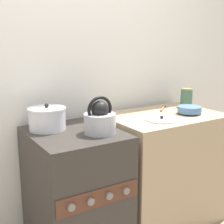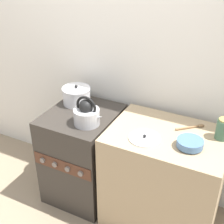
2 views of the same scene
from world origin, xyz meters
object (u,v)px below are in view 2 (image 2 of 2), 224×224
object	(u,v)px
cooking_pot	(77,96)
stove	(83,154)
enamel_bowl	(190,143)
kettle	(87,114)
storage_jar	(223,129)
loose_pot_lid	(145,138)

from	to	relation	value
cooking_pot	stove	bearing A→B (deg)	-48.14
cooking_pot	enamel_bowl	xyz separation A→B (m)	(1.05, -0.23, -0.02)
kettle	storage_jar	world-z (taller)	kettle
stove	kettle	bearing A→B (deg)	-41.44
loose_pot_lid	enamel_bowl	bearing A→B (deg)	7.44
stove	cooking_pot	bearing A→B (deg)	131.86
kettle	enamel_bowl	distance (m)	0.79
cooking_pot	loose_pot_lid	size ratio (longest dim) A/B	1.07
kettle	cooking_pot	size ratio (longest dim) A/B	1.02
kettle	storage_jar	distance (m)	0.99
stove	enamel_bowl	world-z (taller)	enamel_bowl
enamel_bowl	storage_jar	bearing A→B (deg)	50.29
stove	kettle	world-z (taller)	kettle
kettle	cooking_pot	world-z (taller)	kettle
enamel_bowl	loose_pot_lid	xyz separation A→B (m)	(-0.31, -0.04, -0.03)
cooking_pot	loose_pot_lid	distance (m)	0.79
enamel_bowl	loose_pot_lid	world-z (taller)	enamel_bowl
enamel_bowl	storage_jar	world-z (taller)	storage_jar
cooking_pot	storage_jar	distance (m)	1.22
storage_jar	loose_pot_lid	xyz separation A→B (m)	(-0.48, -0.25, -0.07)
stove	loose_pot_lid	world-z (taller)	loose_pot_lid
storage_jar	cooking_pot	bearing A→B (deg)	178.93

